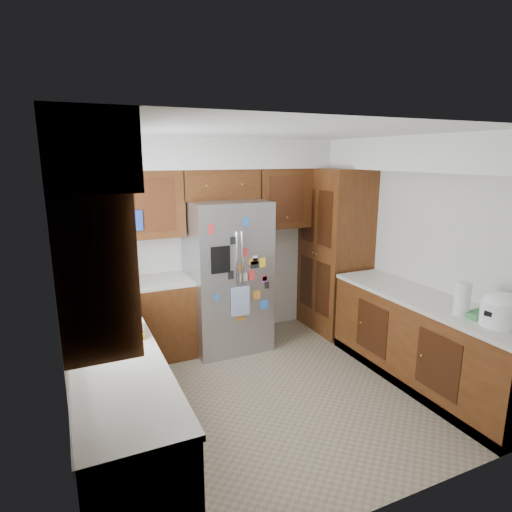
{
  "coord_description": "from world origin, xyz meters",
  "views": [
    {
      "loc": [
        -1.75,
        -3.44,
        2.3
      ],
      "look_at": [
        -0.01,
        0.35,
        1.32
      ],
      "focal_mm": 30.0,
      "sensor_mm": 36.0,
      "label": 1
    }
  ],
  "objects_px": {
    "paper_towel": "(462,299)",
    "pantry": "(335,251)",
    "fridge": "(228,275)",
    "rice_cooker": "(501,309)"
  },
  "relations": [
    {
      "from": "fridge",
      "to": "rice_cooker",
      "type": "relative_size",
      "value": 5.43
    },
    {
      "from": "pantry",
      "to": "paper_towel",
      "type": "xyz_separation_m",
      "value": [
        -0.09,
        -2.08,
        -0.0
      ]
    },
    {
      "from": "rice_cooker",
      "to": "paper_towel",
      "type": "bearing_deg",
      "value": 106.39
    },
    {
      "from": "paper_towel",
      "to": "pantry",
      "type": "bearing_deg",
      "value": 87.51
    },
    {
      "from": "pantry",
      "to": "fridge",
      "type": "distance_m",
      "value": 1.51
    },
    {
      "from": "fridge",
      "to": "paper_towel",
      "type": "relative_size",
      "value": 5.94
    },
    {
      "from": "pantry",
      "to": "rice_cooker",
      "type": "height_order",
      "value": "pantry"
    },
    {
      "from": "fridge",
      "to": "paper_towel",
      "type": "height_order",
      "value": "fridge"
    },
    {
      "from": "pantry",
      "to": "rice_cooker",
      "type": "xyz_separation_m",
      "value": [
        -0.0,
        -2.39,
        -0.01
      ]
    },
    {
      "from": "pantry",
      "to": "rice_cooker",
      "type": "relative_size",
      "value": 6.49
    }
  ]
}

